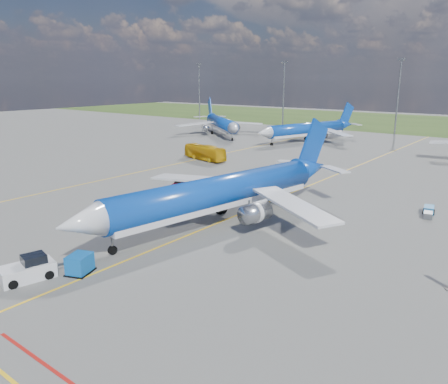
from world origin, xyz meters
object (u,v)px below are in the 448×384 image
Objects in this scene: service_car_b at (256,178)px; bg_jet_nnw at (306,142)px; pushback_tug at (29,270)px; uld_container at (80,264)px; main_airliner at (219,223)px; baggage_tug_w at (429,212)px; baggage_tug_c at (307,159)px; service_car_a at (179,183)px; apron_bus at (205,153)px; bg_jet_nw at (221,135)px.

bg_jet_nnw is at bearing 12.29° from service_car_b.
uld_container is at bearing 68.28° from pushback_tug.
main_airliner is 9.88× the size of baggage_tug_w.
pushback_tug is 42.96m from service_car_b.
baggage_tug_c is (-9.09, 61.17, -0.34)m from uld_container.
pushback_tug is at bearing -60.49° from bg_jet_nnw.
main_airliner is 8.43× the size of service_car_b.
service_car_a is 0.67× the size of service_car_b.
apron_bus reaches higher than service_car_a.
pushback_tug is at bearing -103.33° from baggage_tug_c.
bg_jet_nw is 42.17m from apron_bus.
service_car_a is 13.06m from service_car_b.
bg_jet_nw is 6.16× the size of pushback_tug.
main_airliner reaches higher than uld_container.
main_airliner reaches higher than bg_jet_nnw.
bg_jet_nw is 62.59m from service_car_b.
uld_container is 32.66m from service_car_a.
baggage_tug_c is at bearing -45.05° from apron_bus.
bg_jet_nw reaches higher than baggage_tug_c.
main_airliner is 43.96m from baggage_tug_c.
apron_bus reaches higher than baggage_tug_c.
bg_jet_nnw reaches higher than apron_bus.
service_car_a is (-16.52, 10.42, 0.58)m from main_airliner.
bg_jet_nw is 1.04× the size of bg_jet_nnw.
bg_jet_nw reaches higher than bg_jet_nnw.
baggage_tug_c is (-29.53, 23.67, 0.08)m from baggage_tug_w.
service_car_b is 1.17× the size of baggage_tug_w.
pushback_tug reaches higher than service_car_b.
main_airliner is 8.31× the size of baggage_tug_c.
main_airliner reaches higher than baggage_tug_c.
baggage_tug_w is at bearing -99.14° from service_car_b.
pushback_tug is 58.43m from apron_bus.
service_car_b reaches higher than service_car_a.
bg_jet_nw is at bearing 135.15° from baggage_tug_w.
bg_jet_nnw is 5.93× the size of pushback_tug.
pushback_tug reaches higher than baggage_tug_c.
service_car_a is at bearing -65.78° from bg_jet_nnw.
bg_jet_nw is 0.92× the size of main_airliner.
bg_jet_nw is 11.49× the size of service_car_a.
bg_jet_nw is at bearing 107.23° from service_car_a.
pushback_tug is at bearing -179.05° from service_car_b.
baggage_tug_w is at bearing -32.15° from bg_jet_nnw.
bg_jet_nnw is 90.19m from uld_container.
pushback_tug is 1.47× the size of baggage_tug_w.
pushback_tug is 1.87× the size of service_car_a.
main_airliner is at bearing -47.18° from service_car_a.
service_car_b is 27.81m from baggage_tug_w.
pushback_tug is at bearing -112.99° from bg_jet_nw.
bg_jet_nw reaches higher than apron_bus.
baggage_tug_c is (-6.65, 64.62, -0.33)m from pushback_tug.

